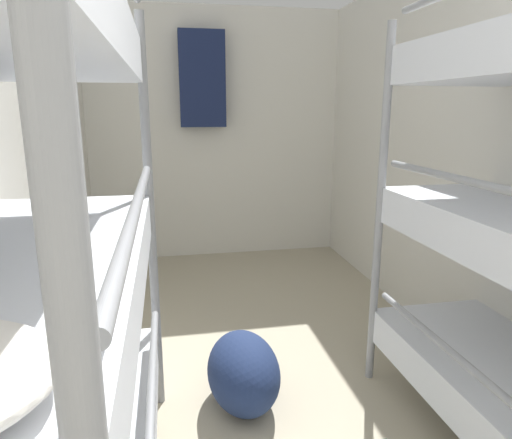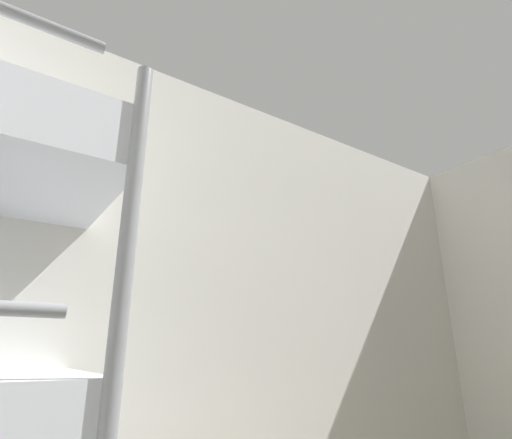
# 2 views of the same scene
# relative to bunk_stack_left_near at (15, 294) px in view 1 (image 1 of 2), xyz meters

# --- Properties ---
(wall_right) EXTENTS (0.06, 5.01, 2.50)m
(wall_right) POSITION_rel_bunk_stack_left_near_xyz_m (2.23, 1.02, 0.21)
(wall_right) COLOR silver
(wall_right) RESTS_ON ground_plane
(wall_back) EXTENTS (2.66, 0.06, 2.50)m
(wall_back) POSITION_rel_bunk_stack_left_near_xyz_m (0.93, 3.49, 0.21)
(wall_back) COLOR silver
(wall_back) RESTS_ON ground_plane
(bunk_stack_left_near) EXTENTS (0.69, 1.86, 1.99)m
(bunk_stack_left_near) POSITION_rel_bunk_stack_left_near_xyz_m (0.00, 0.00, 0.00)
(bunk_stack_left_near) COLOR gray
(bunk_stack_left_near) RESTS_ON ground_plane
(duffel_bag) EXTENTS (0.38, 0.58, 0.38)m
(duffel_bag) POSITION_rel_bunk_stack_left_near_xyz_m (0.76, 0.85, -0.85)
(duffel_bag) COLOR navy
(duffel_bag) RESTS_ON ground_plane
(hanging_coat) EXTENTS (0.44, 0.12, 0.90)m
(hanging_coat) POSITION_rel_bunk_stack_left_near_xyz_m (0.79, 3.34, 0.76)
(hanging_coat) COLOR #192347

